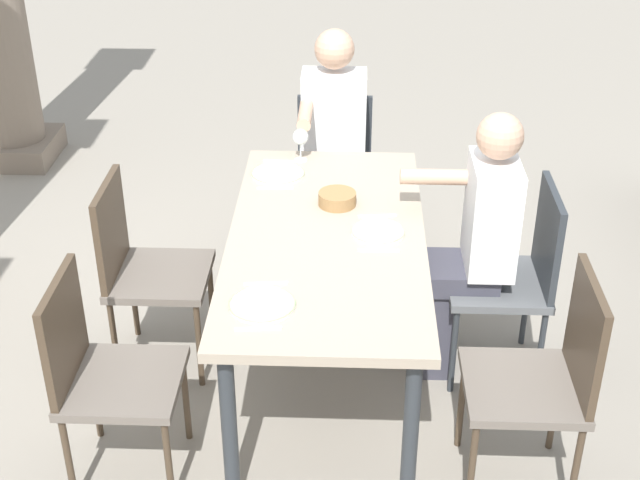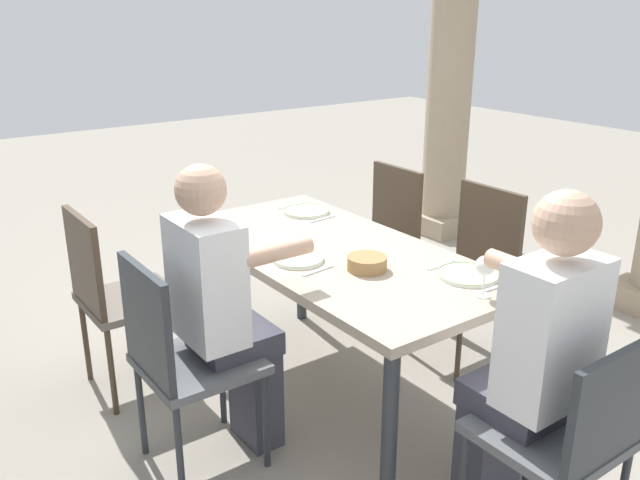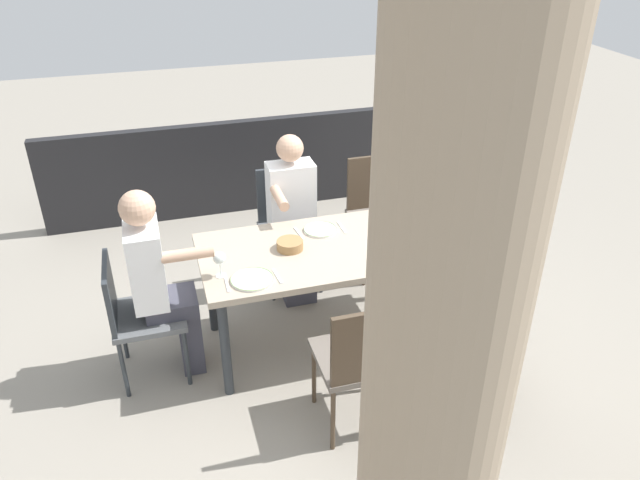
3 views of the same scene
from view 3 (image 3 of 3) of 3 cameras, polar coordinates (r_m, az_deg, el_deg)
The scene contains 22 objects.
ground_plane at distance 4.39m, azimuth 1.06°, elevation -9.04°, with size 16.00×16.00×0.00m, color gray.
dining_table at distance 4.00m, azimuth 1.15°, elevation -1.47°, with size 1.71×0.83×0.75m.
chair_west_north at distance 3.70m, azimuth 14.66°, elevation -8.64°, with size 0.44×0.44×0.89m.
chair_west_south at distance 4.95m, azimuth 5.26°, elevation 3.07°, with size 0.44×0.44×0.93m.
chair_mid_north at distance 3.42m, azimuth 3.80°, elevation -10.79°, with size 0.44×0.44×0.92m.
chair_mid_south at distance 4.75m, azimuth -3.03°, elevation 1.88°, with size 0.44×0.44×0.92m.
chair_head_east at distance 3.97m, azimuth -16.80°, elevation -6.29°, with size 0.44×0.44×0.85m.
diner_woman_green at distance 4.51m, azimuth -2.50°, elevation 2.37°, with size 0.35×0.49×1.27m.
diner_man_white at distance 3.85m, azimuth -14.66°, elevation -3.59°, with size 0.49×0.35×1.29m.
stone_column_centre at distance 1.70m, azimuth 10.32°, elevation -16.72°, with size 0.49×0.49×3.10m.
patio_railing at distance 6.00m, azimuth -5.17°, elevation 7.07°, with size 4.11×0.10×0.90m, color black.
plate_0 at distance 3.97m, azimuth 9.78°, elevation -0.83°, with size 0.25×0.25×0.02m.
fork_0 at distance 4.03m, azimuth 11.70°, elevation -0.59°, with size 0.02×0.17×0.01m, color silver.
spoon_0 at distance 3.91m, azimuth 7.79°, elevation -1.22°, with size 0.02×0.17×0.01m, color silver.
plate_1 at distance 4.14m, azimuth 0.05°, elevation 0.99°, with size 0.23×0.23×0.02m.
fork_1 at distance 4.18m, azimuth 2.02°, elevation 1.20°, with size 0.02×0.17×0.01m, color silver.
spoon_1 at distance 4.10m, azimuth -1.96°, elevation 0.63°, with size 0.02×0.17×0.01m, color silver.
plate_2 at distance 3.63m, azimuth -6.31°, elevation -3.63°, with size 0.26×0.26×0.02m.
wine_glass_2 at distance 3.64m, azimuth -9.33°, elevation -1.71°, with size 0.08×0.08×0.17m.
fork_2 at distance 3.66m, azimuth -4.00°, elevation -3.36°, with size 0.02×0.17×0.01m, color silver.
spoon_2 at distance 3.62m, azimuth -8.64°, elevation -4.06°, with size 0.02×0.17×0.01m, color silver.
bread_basket at distance 3.92m, azimuth -2.82°, elevation -0.45°, with size 0.17×0.17×0.06m, color #9E7547.
Camera 3 is at (1.04, 3.26, 2.75)m, focal length 34.44 mm.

